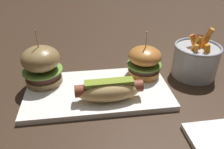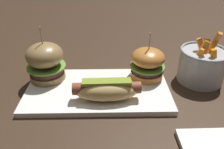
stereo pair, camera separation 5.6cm
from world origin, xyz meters
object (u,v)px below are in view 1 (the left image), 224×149
hot_dog (109,90)px  slider_left (42,65)px  slider_right (144,61)px  fries_bucket (195,60)px  platter_main (98,91)px

hot_dog → slider_left: size_ratio=1.09×
slider_right → fries_bucket: (0.15, 0.00, -0.01)m
fries_bucket → hot_dog: bearing=-158.5°
platter_main → slider_right: slider_right is taller
platter_main → hot_dog: bearing=-63.2°
slider_right → slider_left: bearing=-179.7°
fries_bucket → slider_left: bearing=-179.3°
platter_main → fries_bucket: size_ratio=2.54×
slider_left → slider_right: bearing=0.3°
platter_main → slider_right: (0.13, 0.05, 0.05)m
platter_main → hot_dog: size_ratio=2.28×
hot_dog → slider_right: 0.15m
slider_left → slider_right: size_ratio=1.14×
slider_left → hot_dog: bearing=-31.0°
hot_dog → slider_right: bearing=42.0°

